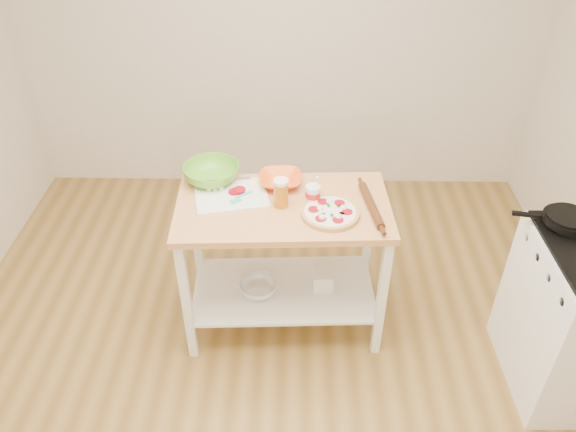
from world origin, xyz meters
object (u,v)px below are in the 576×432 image
(spatula, at_px, (240,197))
(knife, at_px, (221,181))
(yogurt_tub, at_px, (313,194))
(cutting_board, at_px, (231,195))
(prep_island, at_px, (283,240))
(pizza, at_px, (330,212))
(shelf_bin, at_px, (323,280))
(rolling_pin, at_px, (371,205))
(orange_bowl, at_px, (280,180))
(skillet, at_px, (567,219))
(beer_pint, at_px, (281,193))
(green_bowl, at_px, (211,174))
(shelf_glass_bowl, at_px, (258,287))

(spatula, xyz_separation_m, knife, (-0.13, 0.16, 0.00))
(yogurt_tub, bearing_deg, cutting_board, 174.67)
(prep_island, bearing_deg, pizza, -19.19)
(prep_island, height_order, pizza, pizza)
(shelf_bin, bearing_deg, rolling_pin, -10.22)
(orange_bowl, relative_size, shelf_bin, 2.03)
(skillet, xyz_separation_m, orange_bowl, (-1.48, 0.41, -0.05))
(yogurt_tub, bearing_deg, beer_pint, -165.87)
(green_bowl, height_order, shelf_bin, green_bowl)
(spatula, height_order, green_bowl, green_bowl)
(shelf_glass_bowl, bearing_deg, spatula, 138.03)
(rolling_pin, bearing_deg, skillet, -10.23)
(shelf_bin, bearing_deg, shelf_glass_bowl, -173.10)
(rolling_pin, height_order, shelf_glass_bowl, rolling_pin)
(prep_island, distance_m, green_bowl, 0.57)
(knife, xyz_separation_m, shelf_bin, (0.61, -0.19, -0.60))
(beer_pint, xyz_separation_m, shelf_bin, (0.25, 0.02, -0.66))
(green_bowl, xyz_separation_m, rolling_pin, (0.91, -0.26, -0.03))
(prep_island, bearing_deg, knife, 150.77)
(cutting_board, xyz_separation_m, shelf_bin, (0.54, -0.06, -0.59))
(skillet, relative_size, green_bowl, 1.24)
(cutting_board, bearing_deg, yogurt_tub, -17.61)
(green_bowl, bearing_deg, orange_bowl, -4.42)
(yogurt_tub, bearing_deg, green_bowl, 161.51)
(cutting_board, height_order, rolling_pin, rolling_pin)
(skillet, distance_m, yogurt_tub, 1.32)
(rolling_pin, bearing_deg, orange_bowl, 155.39)
(shelf_bin, bearing_deg, prep_island, -176.50)
(pizza, bearing_deg, orange_bowl, 133.68)
(beer_pint, xyz_separation_m, shelf_glass_bowl, (-0.14, -0.03, -0.69))
(green_bowl, relative_size, shelf_glass_bowl, 1.36)
(orange_bowl, xyz_separation_m, yogurt_tub, (0.19, -0.17, 0.02))
(knife, distance_m, beer_pint, 0.42)
(pizza, height_order, green_bowl, green_bowl)
(shelf_glass_bowl, bearing_deg, pizza, -7.85)
(prep_island, distance_m, skillet, 1.51)
(skillet, distance_m, rolling_pin, 1.00)
(prep_island, bearing_deg, rolling_pin, -3.38)
(beer_pint, bearing_deg, green_bowl, 149.72)
(prep_island, relative_size, cutting_board, 2.68)
(knife, distance_m, orange_bowl, 0.34)
(skillet, relative_size, cutting_board, 0.88)
(prep_island, relative_size, yogurt_tub, 6.82)
(skillet, distance_m, orange_bowl, 1.54)
(prep_island, xyz_separation_m, shelf_glass_bowl, (-0.15, -0.03, -0.35))
(green_bowl, bearing_deg, knife, -26.30)
(green_bowl, bearing_deg, shelf_glass_bowl, -44.57)
(pizza, relative_size, knife, 1.19)
(skillet, distance_m, green_bowl, 1.93)
(skillet, relative_size, rolling_pin, 1.01)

